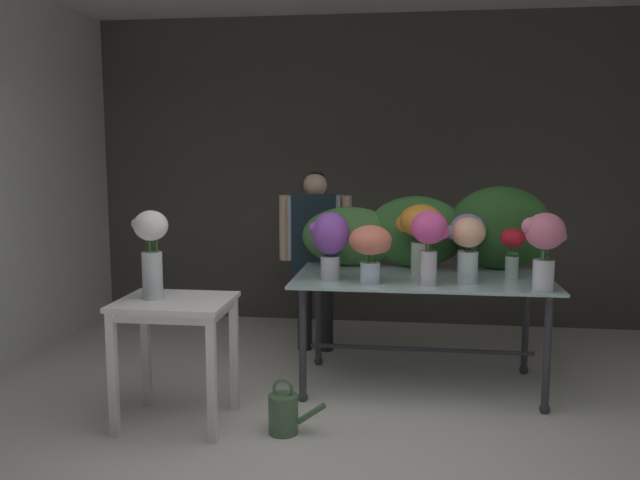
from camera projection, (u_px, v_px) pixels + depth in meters
The scene contains 17 objects.
ground_plane at pixel (353, 379), 4.94m from camera, with size 7.85×7.85×0.00m, color silver.
wall_back at pixel (369, 172), 6.50m from camera, with size 5.55×0.12×3.00m, color #4C4742.
display_table_glass at pixel (422, 293), 4.69m from camera, with size 1.80×0.99×0.82m.
side_table_white at pixel (175, 318), 4.06m from camera, with size 0.69×0.58×0.79m.
florist at pixel (315, 241), 5.54m from camera, with size 0.62×0.24×1.53m.
foliage_backdrop at pixel (433, 232), 4.99m from camera, with size 1.88×0.30×0.63m.
vase_crimson_tulips at pixel (512, 248), 4.57m from camera, with size 0.18×0.18×0.35m.
vase_lilac_peonies at pixel (467, 237), 4.79m from camera, with size 0.30×0.26×0.43m.
vase_magenta_lilies at pixel (331, 235), 4.88m from camera, with size 0.21×0.21×0.41m.
vase_fuchsia_snapdragons at pixel (429, 237), 4.31m from camera, with size 0.25×0.24×0.50m.
vase_violet_ranunculus at pixel (330, 240), 4.50m from camera, with size 0.28×0.26×0.47m.
vase_sunset_anemones at pixel (420, 229), 4.71m from camera, with size 0.34×0.31×0.51m.
vase_peach_dahlias at pixel (468, 246), 4.40m from camera, with size 0.22×0.22×0.45m.
vase_rosy_freesia at pixel (544, 242), 4.15m from camera, with size 0.28×0.25×0.50m.
vase_coral_carnations at pixel (371, 246), 4.38m from camera, with size 0.29×0.29×0.40m.
vase_white_roses_tall at pixel (152, 248), 4.02m from camera, with size 0.22×0.21×0.55m.
watering_can at pixel (284, 413), 3.97m from camera, with size 0.35×0.18×0.34m.
Camera 1 is at (0.39, -2.97, 1.69)m, focal length 36.94 mm.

